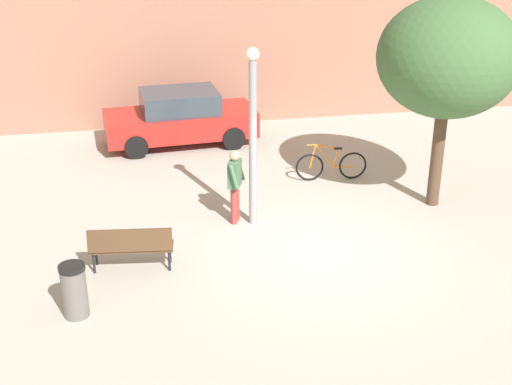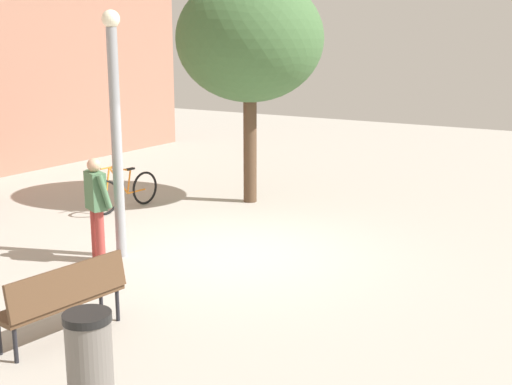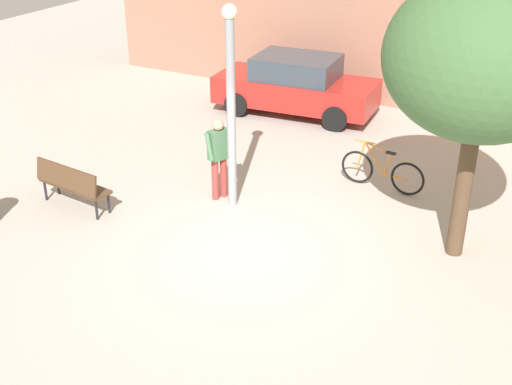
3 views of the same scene
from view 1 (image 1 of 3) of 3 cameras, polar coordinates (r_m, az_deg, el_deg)
ground_plane at (r=14.63m, az=5.36°, el=-4.58°), size 36.00×36.00×0.00m
building_facade at (r=22.43m, az=-0.94°, el=14.16°), size 18.17×2.00×6.24m
lamppost at (r=14.81m, az=-0.26°, el=5.07°), size 0.28×0.28×3.90m
person_by_lamppost at (r=15.31m, az=-1.71°, el=0.90°), size 0.45×0.63×1.67m
park_bench at (r=13.80m, az=-10.05°, el=-4.17°), size 1.64×0.65×0.92m
plaza_tree at (r=15.95m, az=15.22°, el=10.41°), size 3.07×3.07×4.76m
bicycle_orange at (r=17.82m, az=6.06°, el=2.19°), size 1.81×0.18×0.97m
parked_car_red at (r=20.17m, az=-6.13°, el=6.00°), size 4.32×2.08×1.55m
trash_bin at (r=12.64m, az=-14.42°, el=-7.66°), size 0.46×0.46×1.00m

